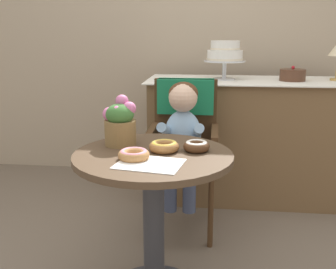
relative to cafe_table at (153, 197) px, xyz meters
name	(u,v)px	position (x,y,z in m)	size (l,w,h in m)	color
back_wall	(185,18)	(0.00, 1.85, 0.84)	(4.80, 0.10, 2.70)	tan
cafe_table	(153,197)	(0.00, 0.00, 0.00)	(0.72, 0.72, 0.72)	#4C3826
wicker_chair	(184,131)	(0.08, 0.76, 0.13)	(0.42, 0.45, 0.95)	#472D19
seated_child	(182,131)	(0.08, 0.60, 0.17)	(0.27, 0.32, 0.73)	#8CADCC
paper_napkin	(150,164)	(0.01, -0.15, 0.21)	(0.27, 0.20, 0.00)	white
donut_front	(134,154)	(-0.07, -0.10, 0.24)	(0.14, 0.14, 0.04)	#AD7542
donut_mid	(164,146)	(0.05, 0.04, 0.24)	(0.14, 0.14, 0.04)	#936033
donut_side	(196,146)	(0.19, 0.06, 0.24)	(0.12, 0.12, 0.05)	#4C2D19
flower_vase	(120,122)	(-0.18, 0.12, 0.32)	(0.16, 0.15, 0.24)	brown
display_counter	(251,139)	(0.55, 1.30, -0.05)	(1.56, 0.62, 0.90)	brown
tiered_cake_stand	(225,54)	(0.33, 1.30, 0.58)	(0.30, 0.30, 0.28)	silver
round_layer_cake	(293,75)	(0.81, 1.29, 0.43)	(0.18, 0.18, 0.11)	#4C2D1E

